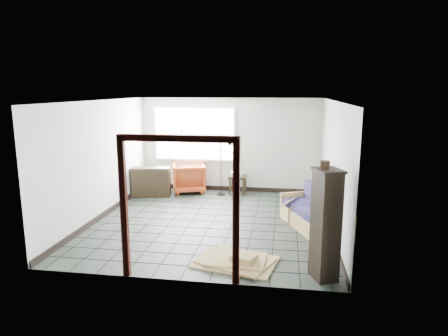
% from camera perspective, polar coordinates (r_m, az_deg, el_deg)
% --- Properties ---
extents(ground, '(5.50, 5.50, 0.00)m').
position_cam_1_polar(ground, '(8.77, -1.66, -7.64)').
color(ground, black).
rests_on(ground, ground).
extents(room_shell, '(5.02, 5.52, 2.61)m').
position_cam_1_polar(room_shell, '(8.41, -1.69, 3.31)').
color(room_shell, '#ABB0A9').
rests_on(room_shell, ground).
extents(window_panel, '(2.32, 0.08, 1.52)m').
position_cam_1_polar(window_panel, '(11.22, -4.24, 4.88)').
color(window_panel, silver).
rests_on(window_panel, ground).
extents(doorway_trim, '(1.80, 0.08, 2.20)m').
position_cam_1_polar(doorway_trim, '(5.85, -6.54, -3.28)').
color(doorway_trim, '#330F0B').
rests_on(doorway_trim, ground).
extents(futon_sofa, '(1.40, 2.01, 0.84)m').
position_cam_1_polar(futon_sofa, '(8.41, 13.15, -6.63)').
color(futon_sofa, '#A38349').
rests_on(futon_sofa, ground).
extents(armchair, '(1.06, 1.03, 0.88)m').
position_cam_1_polar(armchair, '(11.14, -5.05, -1.21)').
color(armchair, '#963F15').
rests_on(armchair, ground).
extents(side_table, '(0.48, 0.48, 0.51)m').
position_cam_1_polar(side_table, '(10.91, 1.98, -1.59)').
color(side_table, black).
rests_on(side_table, ground).
extents(table_lamp, '(0.29, 0.29, 0.35)m').
position_cam_1_polar(table_lamp, '(10.87, 1.80, 0.18)').
color(table_lamp, black).
rests_on(table_lamp, side_table).
extents(projector, '(0.33, 0.26, 0.11)m').
position_cam_1_polar(projector, '(10.86, 1.78, -0.86)').
color(projector, silver).
rests_on(projector, side_table).
extents(floor_lamp, '(0.47, 0.31, 1.56)m').
position_cam_1_polar(floor_lamp, '(10.71, 0.18, 0.44)').
color(floor_lamp, black).
rests_on(floor_lamp, ground).
extents(console_shelf, '(1.07, 0.58, 0.79)m').
position_cam_1_polar(console_shelf, '(10.85, -10.39, -1.96)').
color(console_shelf, black).
rests_on(console_shelf, ground).
extents(tall_shelf, '(0.50, 0.56, 1.70)m').
position_cam_1_polar(tall_shelf, '(6.18, 14.32, -7.75)').
color(tall_shelf, black).
rests_on(tall_shelf, ground).
extents(pot, '(0.15, 0.15, 0.11)m').
position_cam_1_polar(pot, '(6.01, 14.22, 0.49)').
color(pot, black).
rests_on(pot, tall_shelf).
extents(open_box, '(1.01, 0.73, 0.52)m').
position_cam_1_polar(open_box, '(8.76, 11.42, -6.60)').
color(open_box, olive).
rests_on(open_box, ground).
extents(cardboard_pile, '(1.47, 1.23, 0.19)m').
position_cam_1_polar(cardboard_pile, '(6.78, 1.86, -13.05)').
color(cardboard_pile, olive).
rests_on(cardboard_pile, ground).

